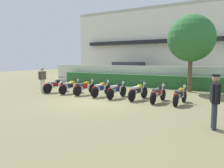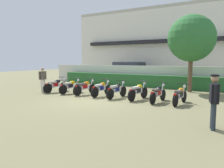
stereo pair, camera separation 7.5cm
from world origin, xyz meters
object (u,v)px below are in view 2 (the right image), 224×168
object	(u,v)px
motorcycle_in_row_7	(180,95)
officer_0	(214,97)
tree_near_inspector	(192,38)
motorcycle_in_row_6	(158,93)
motorcycle_in_row_0	(56,85)
inspector_person	(43,77)
motorcycle_in_row_5	(138,91)
motorcycle_in_row_3	(101,89)
motorcycle_in_row_4	(117,90)
motorcycle_in_row_1	(71,86)
motorcycle_in_row_2	(85,87)
parked_car	(130,72)

from	to	relation	value
motorcycle_in_row_7	officer_0	size ratio (longest dim) A/B	1.11
tree_near_inspector	officer_0	bearing A→B (deg)	-74.27
motorcycle_in_row_6	motorcycle_in_row_7	world-z (taller)	same
motorcycle_in_row_0	inspector_person	world-z (taller)	inspector_person
motorcycle_in_row_6	motorcycle_in_row_7	xyz separation A→B (m)	(1.06, 0.02, -0.00)
tree_near_inspector	motorcycle_in_row_5	size ratio (longest dim) A/B	2.65
tree_near_inspector	inspector_person	bearing A→B (deg)	-152.03
motorcycle_in_row_3	motorcycle_in_row_4	bearing A→B (deg)	-89.00
motorcycle_in_row_1	motorcycle_in_row_2	world-z (taller)	motorcycle_in_row_2
motorcycle_in_row_0	motorcycle_in_row_4	xyz separation A→B (m)	(4.49, 0.06, -0.01)
motorcycle_in_row_1	motorcycle_in_row_5	distance (m)	4.56
motorcycle_in_row_2	motorcycle_in_row_4	xyz separation A→B (m)	(2.23, -0.07, -0.00)
tree_near_inspector	motorcycle_in_row_3	size ratio (longest dim) A/B	2.68
parked_car	motorcycle_in_row_0	size ratio (longest dim) A/B	2.46
motorcycle_in_row_2	officer_0	bearing A→B (deg)	-106.12
parked_car	motorcycle_in_row_7	bearing A→B (deg)	-44.27
motorcycle_in_row_0	motorcycle_in_row_1	bearing A→B (deg)	-77.08
motorcycle_in_row_0	motorcycle_in_row_5	world-z (taller)	motorcycle_in_row_0
motorcycle_in_row_1	motorcycle_in_row_7	world-z (taller)	motorcycle_in_row_1
tree_near_inspector	motorcycle_in_row_0	xyz separation A→B (m)	(-7.48, -4.47, -2.99)
parked_car	motorcycle_in_row_4	distance (m)	9.02
motorcycle_in_row_3	motorcycle_in_row_4	xyz separation A→B (m)	(1.04, -0.05, -0.00)
motorcycle_in_row_5	inspector_person	bearing A→B (deg)	99.52
motorcycle_in_row_5	motorcycle_in_row_6	xyz separation A→B (m)	(1.13, -0.15, -0.01)
motorcycle_in_row_4	motorcycle_in_row_7	world-z (taller)	motorcycle_in_row_4
parked_car	tree_near_inspector	xyz separation A→B (m)	(6.23, -3.99, 2.51)
parked_car	motorcycle_in_row_5	size ratio (longest dim) A/B	2.52
motorcycle_in_row_1	motorcycle_in_row_3	distance (m)	2.29
motorcycle_in_row_7	motorcycle_in_row_5	bearing A→B (deg)	91.07
inspector_person	motorcycle_in_row_6	bearing A→B (deg)	0.67
officer_0	motorcycle_in_row_3	bearing A→B (deg)	-42.15
motorcycle_in_row_3	officer_0	bearing A→B (deg)	-114.82
tree_near_inspector	motorcycle_in_row_5	world-z (taller)	tree_near_inspector
motorcycle_in_row_1	officer_0	world-z (taller)	officer_0
motorcycle_in_row_0	inspector_person	size ratio (longest dim) A/B	1.22
tree_near_inspector	inspector_person	size ratio (longest dim) A/B	3.16
motorcycle_in_row_3	inspector_person	distance (m)	4.58
motorcycle_in_row_6	inspector_person	bearing A→B (deg)	94.68
parked_car	motorcycle_in_row_7	size ratio (longest dim) A/B	2.55
motorcycle_in_row_4	motorcycle_in_row_6	distance (m)	2.36
motorcycle_in_row_0	motorcycle_in_row_2	bearing A→B (deg)	-78.39
inspector_person	motorcycle_in_row_4	bearing A→B (deg)	1.51
motorcycle_in_row_3	motorcycle_in_row_0	bearing A→B (deg)	95.86
officer_0	tree_near_inspector	bearing A→B (deg)	-87.61
motorcycle_in_row_6	officer_0	xyz separation A→B (m)	(2.83, -3.32, 0.54)
motorcycle_in_row_7	inspector_person	xyz separation A→B (m)	(-9.01, -0.12, 0.48)
motorcycle_in_row_1	officer_0	distance (m)	9.19
motorcycle_in_row_2	motorcycle_in_row_5	world-z (taller)	motorcycle_in_row_5
tree_near_inspector	motorcycle_in_row_2	world-z (taller)	tree_near_inspector
motorcycle_in_row_5	motorcycle_in_row_7	distance (m)	2.20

